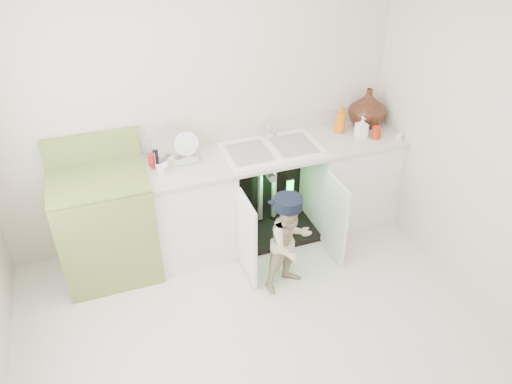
% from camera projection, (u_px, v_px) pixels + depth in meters
% --- Properties ---
extents(ground, '(3.50, 3.50, 0.00)m').
position_uv_depth(ground, '(260.00, 341.00, 3.72)').
color(ground, beige).
rests_on(ground, ground).
extents(room_shell, '(6.00, 5.50, 1.26)m').
position_uv_depth(room_shell, '(261.00, 203.00, 3.02)').
color(room_shell, beige).
rests_on(room_shell, ground).
extents(counter_run, '(2.44, 1.02, 1.26)m').
position_uv_depth(counter_run, '(275.00, 188.00, 4.56)').
color(counter_run, white).
rests_on(counter_run, ground).
extents(avocado_stove, '(0.76, 0.65, 1.17)m').
position_uv_depth(avocado_stove, '(106.00, 224.00, 4.11)').
color(avocado_stove, olive).
rests_on(avocado_stove, ground).
extents(repair_worker, '(0.49, 0.59, 0.87)m').
position_uv_depth(repair_worker, '(290.00, 242.00, 3.97)').
color(repair_worker, beige).
rests_on(repair_worker, ground).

